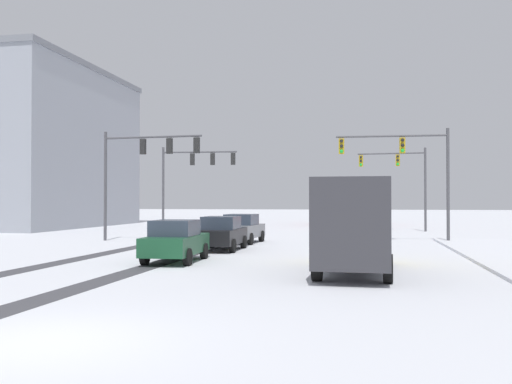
{
  "coord_description": "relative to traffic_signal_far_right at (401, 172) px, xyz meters",
  "views": [
    {
      "loc": [
        5.22,
        -8.73,
        2.35
      ],
      "look_at": [
        0.0,
        18.89,
        2.8
      ],
      "focal_mm": 39.95,
      "sensor_mm": 36.0,
      "label": 1
    }
  ],
  "objects": [
    {
      "name": "traffic_signal_near_right",
      "position": [
        -0.42,
        -12.2,
        0.05
      ],
      "size": [
        6.38,
        0.57,
        6.5
      ],
      "color": "#47474C",
      "rests_on": "ground"
    },
    {
      "name": "wheel_track_left_lane",
      "position": [
        -10.51,
        -23.6,
        -4.61
      ],
      "size": [
        0.92,
        29.69,
        0.01
      ],
      "primitive_type": "cube",
      "color": "#424247",
      "rests_on": "ground"
    },
    {
      "name": "traffic_signal_near_left",
      "position": [
        -15.66,
        -14.23,
        0.19
      ],
      "size": [
        6.17,
        0.59,
        6.5
      ],
      "color": "#47474C",
      "rests_on": "ground"
    },
    {
      "name": "car_black_second",
      "position": [
        -9.6,
        -19.42,
        -3.79
      ],
      "size": [
        1.87,
        4.12,
        1.62
      ],
      "color": "black",
      "rests_on": "ground"
    },
    {
      "name": "car_dark_green_third",
      "position": [
        -10.08,
        -24.8,
        -3.79
      ],
      "size": [
        1.96,
        4.16,
        1.62
      ],
      "color": "#194C2D",
      "rests_on": "ground"
    },
    {
      "name": "traffic_signal_far_right",
      "position": [
        0.0,
        0.0,
        0.0
      ],
      "size": [
        5.26,
        0.59,
        6.5
      ],
      "color": "#47474C",
      "rests_on": "ground"
    },
    {
      "name": "wheel_track_right_lane",
      "position": [
        -14.35,
        -23.6,
        -4.61
      ],
      "size": [
        0.92,
        29.69,
        0.01
      ],
      "primitive_type": "cube",
      "color": "#424247",
      "rests_on": "ground"
    },
    {
      "name": "traffic_signal_far_left",
      "position": [
        -15.8,
        -3.97,
        0.17
      ],
      "size": [
        5.84,
        0.63,
        6.5
      ],
      "color": "#47474C",
      "rests_on": "ground"
    },
    {
      "name": "box_truck_delivery",
      "position": [
        -3.2,
        -26.76,
        -2.98
      ],
      "size": [
        2.48,
        7.47,
        3.02
      ],
      "color": "yellow",
      "rests_on": "ground"
    },
    {
      "name": "ground_plane",
      "position": [
        -8.16,
        -37.1,
        -4.61
      ],
      "size": [
        300.0,
        300.0,
        0.0
      ],
      "primitive_type": "plane",
      "color": "silver"
    },
    {
      "name": "car_grey_lead",
      "position": [
        -9.64,
        -14.64,
        -3.79
      ],
      "size": [
        2.02,
        4.19,
        1.62
      ],
      "color": "slate",
      "rests_on": "ground"
    },
    {
      "name": "bus_oncoming",
      "position": [
        -4.93,
        12.21,
        -2.62
      ],
      "size": [
        2.88,
        11.06,
        3.38
      ],
      "color": "#B21E1E",
      "rests_on": "ground"
    }
  ]
}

